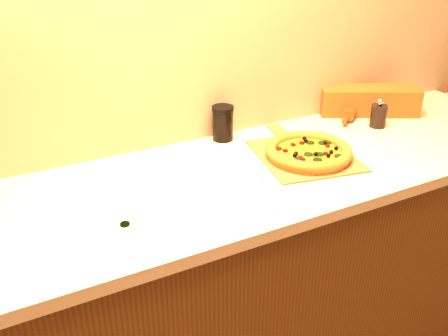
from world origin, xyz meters
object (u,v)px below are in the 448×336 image
at_px(pepper_grinder, 379,115).
at_px(dark_jar, 223,123).
at_px(rolling_pin, 354,108).
at_px(pizza, 309,152).
at_px(pizza_peel, 303,154).

xyz_separation_m(pepper_grinder, dark_jar, (-0.62, 0.18, 0.02)).
relative_size(rolling_pin, dark_jar, 2.34).
height_order(pepper_grinder, dark_jar, dark_jar).
relative_size(pepper_grinder, dark_jar, 0.91).
relative_size(pizza, rolling_pin, 0.98).
bearing_deg(rolling_pin, dark_jar, 178.79).
relative_size(pepper_grinder, rolling_pin, 0.39).
relative_size(pizza, pepper_grinder, 2.50).
distance_m(pepper_grinder, dark_jar, 0.64).
bearing_deg(pizza, pepper_grinder, 14.93).
distance_m(pepper_grinder, rolling_pin, 0.17).
height_order(pizza_peel, pepper_grinder, pepper_grinder).
relative_size(pizza_peel, dark_jar, 3.85).
relative_size(pizza_peel, rolling_pin, 1.65).
distance_m(pizza_peel, pepper_grinder, 0.44).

